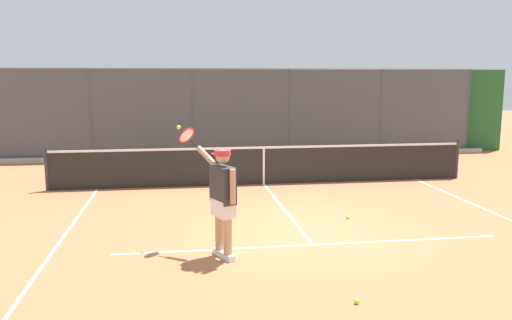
{
  "coord_description": "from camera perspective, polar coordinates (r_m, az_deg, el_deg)",
  "views": [
    {
      "loc": [
        2.11,
        8.71,
        2.68
      ],
      "look_at": [
        0.59,
        -1.39,
        1.05
      ],
      "focal_mm": 36.32,
      "sensor_mm": 36.0,
      "label": 1
    }
  ],
  "objects": [
    {
      "name": "ground_plane",
      "position": [
        9.35,
        4.9,
        -7.62
      ],
      "size": [
        60.0,
        60.0,
        0.0
      ],
      "primitive_type": "plane",
      "color": "#B76B42"
    },
    {
      "name": "court_line_markings",
      "position": [
        8.23,
        6.9,
        -10.0
      ],
      "size": [
        8.24,
        8.94,
        0.01
      ],
      "color": "white",
      "rests_on": "ground"
    },
    {
      "name": "fence_backdrop",
      "position": [
        18.09,
        -1.83,
        5.24
      ],
      "size": [
        19.36,
        1.37,
        2.98
      ],
      "color": "#474C51",
      "rests_on": "ground"
    },
    {
      "name": "tennis_net",
      "position": [
        13.09,
        0.85,
        -0.54
      ],
      "size": [
        10.58,
        0.09,
        1.07
      ],
      "color": "#2D2D2D",
      "rests_on": "ground"
    },
    {
      "name": "tennis_player",
      "position": [
        7.7,
        -3.75,
        -3.87
      ],
      "size": [
        0.87,
        1.17,
        1.93
      ],
      "rotation": [
        0.0,
        0.0,
        -1.15
      ],
      "color": "silver",
      "rests_on": "ground"
    },
    {
      "name": "tennis_ball_by_sideline",
      "position": [
        10.13,
        10.06,
        -6.22
      ],
      "size": [
        0.07,
        0.07,
        0.07
      ],
      "primitive_type": "sphere",
      "color": "#D6E042",
      "rests_on": "ground"
    },
    {
      "name": "tennis_ball_near_net",
      "position": [
        6.53,
        11.03,
        -15.03
      ],
      "size": [
        0.07,
        0.07,
        0.07
      ],
      "primitive_type": "sphere",
      "color": "#CCDB33",
      "rests_on": "ground"
    }
  ]
}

